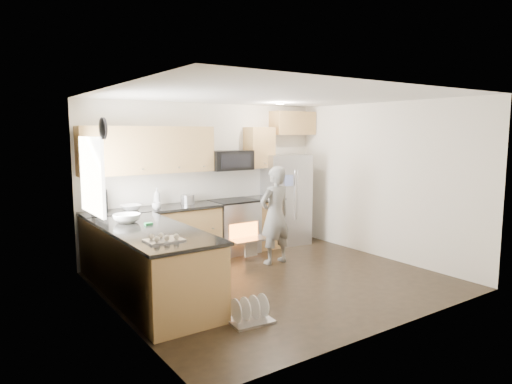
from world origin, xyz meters
TOP-DOWN VIEW (x-y plane):
  - ground at (0.00, 0.00)m, footprint 4.50×4.50m
  - room_shell at (-0.04, 0.02)m, footprint 4.54×4.04m
  - back_cabinet_run at (-0.59, 1.75)m, footprint 4.45×0.64m
  - peninsula at (-1.75, 0.25)m, footprint 0.96×2.36m
  - stove_range at (0.35, 1.69)m, footprint 0.76×0.97m
  - refrigerator at (1.50, 1.70)m, footprint 0.93×0.78m
  - person at (0.53, 0.72)m, footprint 0.59×0.41m
  - dish_rack at (-1.10, -0.98)m, footprint 0.51×0.42m

SIDE VIEW (x-z plane):
  - ground at x=0.00m, z-range 0.00..0.00m
  - dish_rack at x=-1.10m, z-range -0.07..0.23m
  - peninsula at x=-1.75m, z-range -0.05..0.98m
  - stove_range at x=0.35m, z-range -0.22..1.57m
  - person at x=0.53m, z-range 0.00..1.57m
  - refrigerator at x=1.50m, z-range 0.00..1.69m
  - back_cabinet_run at x=-0.59m, z-range -0.29..2.21m
  - room_shell at x=-0.04m, z-range 0.36..2.98m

